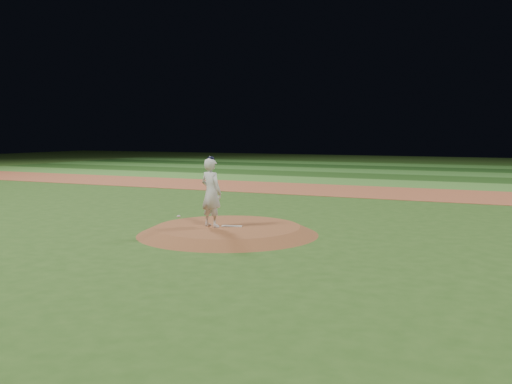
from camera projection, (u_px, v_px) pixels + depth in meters
ground at (228, 234)px, 17.34m from camera, size 120.00×120.00×0.00m
infield_dirt_band at (354, 191)px, 29.92m from camera, size 70.00×6.00×0.02m
outfield_stripe_0 at (378, 183)px, 34.87m from camera, size 70.00×5.00×0.02m
outfield_stripe_1 at (395, 177)px, 39.36m from camera, size 70.00×5.00×0.02m
outfield_stripe_2 at (409, 172)px, 43.85m from camera, size 70.00×5.00×0.02m
outfield_stripe_3 at (420, 169)px, 48.35m from camera, size 70.00×5.00×0.02m
outfield_stripe_4 at (429, 166)px, 52.84m from camera, size 70.00×5.00×0.02m
outfield_stripe_5 at (437, 163)px, 57.34m from camera, size 70.00×5.00×0.02m
pitchers_mound at (228, 230)px, 17.33m from camera, size 5.50×5.50×0.25m
pitching_rubber at (232, 226)px, 17.21m from camera, size 0.63×0.32×0.03m
rosin_bag at (179, 216)px, 19.07m from camera, size 0.13×0.13×0.07m
pitcher_on_mound at (211, 192)px, 17.07m from camera, size 0.86×0.67×2.13m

